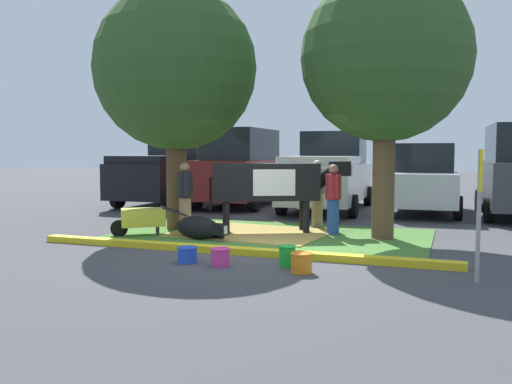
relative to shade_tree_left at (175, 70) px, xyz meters
name	(u,v)px	position (x,y,z in m)	size (l,w,h in m)	color
ground_plane	(258,250)	(2.66, -1.85, -3.65)	(80.00, 80.00, 0.00)	#424247
grass_island	(269,235)	(2.32, -0.19, -3.64)	(6.62, 4.02, 0.02)	#477A33
curb_yellow	(230,250)	(2.32, -2.35, -3.59)	(7.82, 0.24, 0.12)	yellow
hay_bedding	(251,233)	(1.88, -0.11, -3.62)	(3.20, 2.40, 0.04)	tan
shade_tree_left	(175,70)	(0.00, 0.00, 0.00)	(3.70, 3.70, 5.52)	#4C3823
shade_tree_right	(386,58)	(4.65, 0.20, 0.01)	(3.41, 3.41, 5.40)	brown
cow_holstein	(270,182)	(2.23, 0.14, -2.52)	(2.96, 1.72, 1.58)	black
calf_lying	(199,228)	(1.13, -1.16, -3.41)	(1.33, 0.78, 0.48)	black
person_handler	(333,198)	(3.57, 0.38, -2.83)	(0.34, 0.46, 1.52)	#23478C
person_visitor_near	(317,192)	(2.99, 1.33, -2.79)	(0.37, 0.43, 1.59)	#9E7F5B
person_visitor_far	(185,196)	(0.52, -0.58, -2.81)	(0.34, 0.46, 1.56)	#9E7F5B
wheelbarrow	(142,218)	(-0.22, -1.14, -3.26)	(1.47, 1.23, 0.63)	gold
parking_sign	(480,189)	(6.33, -3.12, -2.35)	(0.06, 0.44, 1.83)	#99999E
bucket_blue	(187,254)	(1.96, -3.28, -3.51)	(0.34, 0.34, 0.25)	blue
bucket_pink	(220,257)	(2.57, -3.32, -3.50)	(0.32, 0.32, 0.28)	#EA3893
bucket_green	(287,256)	(3.58, -3.02, -3.47)	(0.28, 0.28, 0.33)	green
bucket_orange	(301,262)	(3.90, -3.37, -3.49)	(0.34, 0.34, 0.30)	orange
pickup_truck_black	(173,171)	(-3.06, 5.36, -2.53)	(2.37, 5.47, 2.42)	black
suv_black	(241,167)	(-0.55, 5.41, -2.38)	(2.25, 4.66, 2.52)	maroon
pickup_truck_maroon	(329,174)	(2.38, 5.34, -2.53)	(2.37, 5.47, 2.42)	silver
hatchback_white	(423,179)	(5.16, 5.39, -2.66)	(2.14, 4.46, 2.02)	silver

